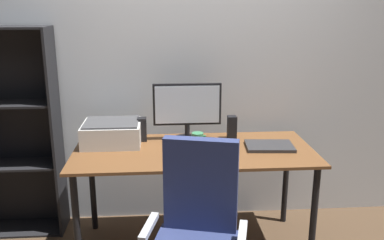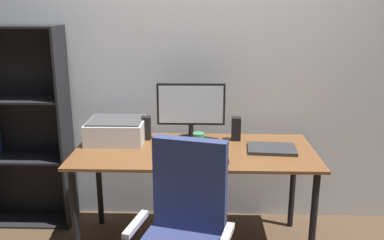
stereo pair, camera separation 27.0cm
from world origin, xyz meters
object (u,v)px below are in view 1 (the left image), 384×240
at_px(keyboard, 195,159).
at_px(speaker_right, 232,127).
at_px(desk, 194,161).
at_px(bookshelf, 9,134).
at_px(mouse, 226,158).
at_px(speaker_left, 142,129).
at_px(coffee_mug, 198,140).
at_px(printer, 112,133).
at_px(monitor, 187,108).
at_px(laptop, 269,146).

distance_m(keyboard, speaker_right, 0.53).
distance_m(desk, keyboard, 0.22).
xyz_separation_m(desk, bookshelf, (-1.34, 0.37, 0.10)).
xyz_separation_m(mouse, speaker_left, (-0.54, 0.44, 0.07)).
height_order(desk, coffee_mug, coffee_mug).
bearing_deg(speaker_left, mouse, -38.96).
bearing_deg(mouse, coffee_mug, 118.01).
distance_m(keyboard, printer, 0.67).
bearing_deg(coffee_mug, speaker_right, 34.24).
height_order(mouse, speaker_right, speaker_right).
xyz_separation_m(monitor, bookshelf, (-1.31, 0.14, -0.21)).
bearing_deg(speaker_left, speaker_right, 0.00).
bearing_deg(desk, bookshelf, 164.75).
distance_m(coffee_mug, speaker_left, 0.43).
relative_size(mouse, speaker_right, 0.56).
relative_size(laptop, printer, 0.80).
height_order(printer, bookshelf, bookshelf).
bearing_deg(speaker_right, monitor, 178.60).
height_order(speaker_right, printer, speaker_right).
relative_size(mouse, speaker_left, 0.56).
height_order(desk, keyboard, keyboard).
relative_size(keyboard, bookshelf, 0.19).
height_order(keyboard, bookshelf, bookshelf).
bearing_deg(mouse, speaker_right, 72.66).
bearing_deg(speaker_right, desk, -143.68).
bearing_deg(laptop, printer, 175.78).
bearing_deg(speaker_right, mouse, -103.78).
height_order(monitor, bookshelf, bookshelf).
relative_size(keyboard, coffee_mug, 2.73).
bearing_deg(keyboard, coffee_mug, 81.43).
relative_size(speaker_right, bookshelf, 0.11).
relative_size(desk, keyboard, 5.59).
height_order(mouse, bookshelf, bookshelf).
bearing_deg(speaker_left, coffee_mug, -25.23).
bearing_deg(desk, laptop, 0.08).
height_order(coffee_mug, laptop, coffee_mug).
relative_size(keyboard, mouse, 3.02).
xyz_separation_m(coffee_mug, bookshelf, (-1.37, 0.33, -0.03)).
xyz_separation_m(desk, speaker_left, (-0.36, 0.22, 0.17)).
xyz_separation_m(keyboard, laptop, (0.53, 0.21, 0.00)).
xyz_separation_m(speaker_right, printer, (-0.86, -0.05, -0.00)).
xyz_separation_m(desk, monitor, (-0.03, 0.22, 0.32)).
distance_m(mouse, speaker_left, 0.70).
distance_m(monitor, laptop, 0.64).
height_order(monitor, coffee_mug, monitor).
bearing_deg(bookshelf, desk, -15.25).
distance_m(desk, speaker_left, 0.45).
bearing_deg(speaker_right, speaker_left, 180.00).
xyz_separation_m(coffee_mug, speaker_right, (0.27, 0.18, 0.03)).
bearing_deg(speaker_right, laptop, -43.77).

